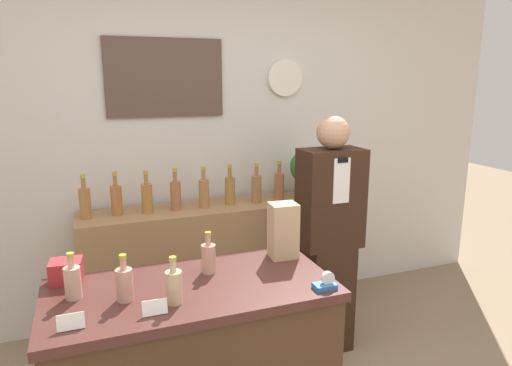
# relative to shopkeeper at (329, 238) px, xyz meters

# --- Properties ---
(back_wall) EXTENTS (5.20, 0.09, 2.70)m
(back_wall) POSITION_rel_shopkeeper_xyz_m (-0.64, 0.85, 0.57)
(back_wall) COLOR silver
(back_wall) RESTS_ON ground_plane
(back_shelf) EXTENTS (2.00, 0.40, 0.90)m
(back_shelf) POSITION_rel_shopkeeper_xyz_m (-0.55, 0.59, -0.33)
(back_shelf) COLOR #9E754C
(back_shelf) RESTS_ON ground_plane
(shopkeeper) EXTENTS (0.40, 0.25, 1.57)m
(shopkeeper) POSITION_rel_shopkeeper_xyz_m (0.00, 0.00, 0.00)
(shopkeeper) COLOR #331E14
(shopkeeper) RESTS_ON ground_plane
(potted_plant) EXTENTS (0.27, 0.27, 0.37)m
(potted_plant) POSITION_rel_shopkeeper_xyz_m (0.13, 0.57, 0.33)
(potted_plant) COLOR #4C3D2D
(potted_plant) RESTS_ON back_shelf
(paper_bag) EXTENTS (0.13, 0.12, 0.26)m
(paper_bag) POSITION_rel_shopkeeper_xyz_m (-0.59, -0.58, 0.30)
(paper_bag) COLOR tan
(paper_bag) RESTS_ON display_counter
(tape_dispenser) EXTENTS (0.09, 0.06, 0.07)m
(tape_dispenser) POSITION_rel_shopkeeper_xyz_m (-0.56, -0.95, 0.19)
(tape_dispenser) COLOR #2D66A8
(tape_dispenser) RESTS_ON display_counter
(price_card_left) EXTENTS (0.09, 0.02, 0.06)m
(price_card_left) POSITION_rel_shopkeeper_xyz_m (-1.53, -0.92, 0.20)
(price_card_left) COLOR white
(price_card_left) RESTS_ON display_counter
(price_card_right) EXTENTS (0.09, 0.02, 0.06)m
(price_card_right) POSITION_rel_shopkeeper_xyz_m (-1.24, -0.92, 0.20)
(price_card_right) COLOR white
(price_card_right) RESTS_ON display_counter
(gift_box) EXTENTS (0.14, 0.12, 0.10)m
(gift_box) POSITION_rel_shopkeeper_xyz_m (-1.55, -0.51, 0.22)
(gift_box) COLOR maroon
(gift_box) RESTS_ON display_counter
(counter_bottle_0) EXTENTS (0.06, 0.06, 0.19)m
(counter_bottle_0) POSITION_rel_shopkeeper_xyz_m (-1.52, -0.68, 0.24)
(counter_bottle_0) COLOR tan
(counter_bottle_0) RESTS_ON display_counter
(counter_bottle_1) EXTENTS (0.06, 0.06, 0.19)m
(counter_bottle_1) POSITION_rel_shopkeeper_xyz_m (-1.34, -0.77, 0.24)
(counter_bottle_1) COLOR tan
(counter_bottle_1) RESTS_ON display_counter
(counter_bottle_2) EXTENTS (0.06, 0.06, 0.19)m
(counter_bottle_2) POSITION_rel_shopkeeper_xyz_m (-1.16, -0.85, 0.24)
(counter_bottle_2) COLOR tan
(counter_bottle_2) RESTS_ON display_counter
(counter_bottle_3) EXTENTS (0.06, 0.06, 0.19)m
(counter_bottle_3) POSITION_rel_shopkeeper_xyz_m (-0.97, -0.63, 0.24)
(counter_bottle_3) COLOR tan
(counter_bottle_3) RESTS_ON display_counter
(shelf_bottle_0) EXTENTS (0.07, 0.07, 0.29)m
(shelf_bottle_0) POSITION_rel_shopkeeper_xyz_m (-1.47, 0.59, 0.23)
(shelf_bottle_0) COLOR #9F6939
(shelf_bottle_0) RESTS_ON back_shelf
(shelf_bottle_1) EXTENTS (0.07, 0.07, 0.29)m
(shelf_bottle_1) POSITION_rel_shopkeeper_xyz_m (-1.27, 0.60, 0.23)
(shelf_bottle_1) COLOR #A26634
(shelf_bottle_1) RESTS_ON back_shelf
(shelf_bottle_2) EXTENTS (0.07, 0.07, 0.29)m
(shelf_bottle_2) POSITION_rel_shopkeeper_xyz_m (-1.07, 0.58, 0.23)
(shelf_bottle_2) COLOR #A37233
(shelf_bottle_2) RESTS_ON back_shelf
(shelf_bottle_3) EXTENTS (0.07, 0.07, 0.29)m
(shelf_bottle_3) POSITION_rel_shopkeeper_xyz_m (-0.88, 0.59, 0.23)
(shelf_bottle_3) COLOR #98643B
(shelf_bottle_3) RESTS_ON back_shelf
(shelf_bottle_4) EXTENTS (0.07, 0.07, 0.29)m
(shelf_bottle_4) POSITION_rel_shopkeeper_xyz_m (-0.68, 0.57, 0.23)
(shelf_bottle_4) COLOR #A06F3E
(shelf_bottle_4) RESTS_ON back_shelf
(shelf_bottle_5) EXTENTS (0.07, 0.07, 0.29)m
(shelf_bottle_5) POSITION_rel_shopkeeper_xyz_m (-0.49, 0.59, 0.23)
(shelf_bottle_5) COLOR olive
(shelf_bottle_5) RESTS_ON back_shelf
(shelf_bottle_6) EXTENTS (0.07, 0.07, 0.29)m
(shelf_bottle_6) POSITION_rel_shopkeeper_xyz_m (-0.29, 0.57, 0.23)
(shelf_bottle_6) COLOR olive
(shelf_bottle_6) RESTS_ON back_shelf
(shelf_bottle_7) EXTENTS (0.07, 0.07, 0.29)m
(shelf_bottle_7) POSITION_rel_shopkeeper_xyz_m (-0.09, 0.61, 0.23)
(shelf_bottle_7) COLOR #A2643F
(shelf_bottle_7) RESTS_ON back_shelf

